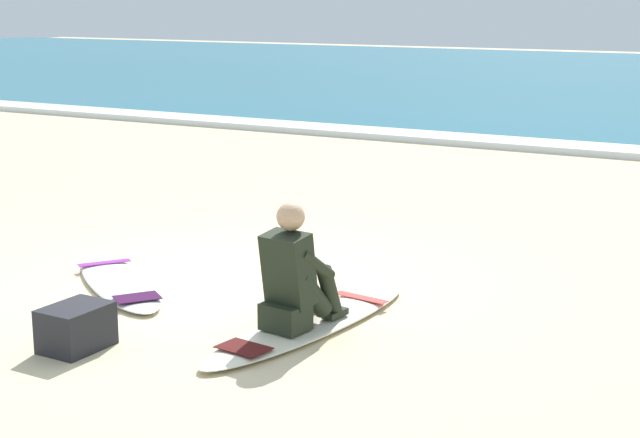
{
  "coord_description": "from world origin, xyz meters",
  "views": [
    {
      "loc": [
        4.69,
        -6.71,
        2.47
      ],
      "look_at": [
        0.59,
        0.63,
        0.55
      ],
      "focal_mm": 54.78,
      "sensor_mm": 36.0,
      "label": 1
    }
  ],
  "objects_px": {
    "surfboard_spare_near": "(119,282)",
    "beach_bag": "(76,327)",
    "surfboard_main": "(310,324)",
    "surfer_seated": "(295,279)"
  },
  "relations": [
    {
      "from": "surfboard_spare_near",
      "to": "surfboard_main",
      "type": "bearing_deg",
      "value": -4.29
    },
    {
      "from": "surfboard_main",
      "to": "surfer_seated",
      "type": "height_order",
      "value": "surfer_seated"
    },
    {
      "from": "surfboard_main",
      "to": "beach_bag",
      "type": "relative_size",
      "value": 5.16
    },
    {
      "from": "surfer_seated",
      "to": "surfboard_spare_near",
      "type": "xyz_separation_m",
      "value": [
        -1.99,
        0.33,
        -0.4
      ]
    },
    {
      "from": "surfboard_spare_near",
      "to": "beach_bag",
      "type": "relative_size",
      "value": 3.94
    },
    {
      "from": "surfboard_spare_near",
      "to": "beach_bag",
      "type": "distance_m",
      "value": 1.56
    },
    {
      "from": "surfboard_main",
      "to": "surfboard_spare_near",
      "type": "distance_m",
      "value": 2.02
    },
    {
      "from": "surfboard_main",
      "to": "surfboard_spare_near",
      "type": "bearing_deg",
      "value": 175.71
    },
    {
      "from": "surfboard_spare_near",
      "to": "beach_bag",
      "type": "bearing_deg",
      "value": -60.37
    },
    {
      "from": "surfer_seated",
      "to": "surfboard_spare_near",
      "type": "distance_m",
      "value": 2.06
    }
  ]
}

